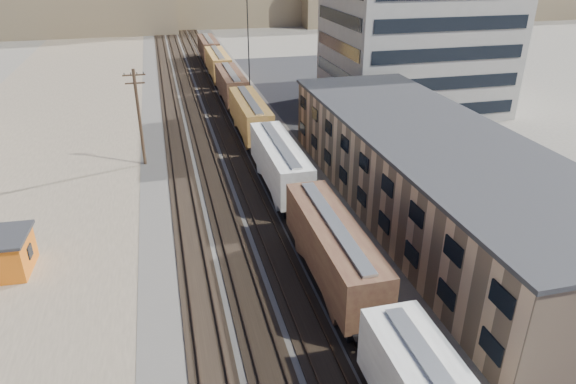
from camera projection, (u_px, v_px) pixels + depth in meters
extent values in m
cube|color=#4C4742|center=(217.00, 133.00, 62.83)|extent=(18.00, 200.00, 0.06)
cube|color=#73634F|center=(23.00, 183.00, 49.70)|extent=(24.00, 180.00, 0.03)
cube|color=#232326|center=(441.00, 162.00, 54.55)|extent=(26.00, 120.00, 0.04)
cube|color=black|center=(175.00, 136.00, 61.70)|extent=(2.60, 200.00, 0.08)
cube|color=#38281E|center=(169.00, 136.00, 61.50)|extent=(0.08, 200.00, 0.16)
cube|color=#38281E|center=(181.00, 135.00, 61.81)|extent=(0.08, 200.00, 0.16)
cube|color=black|center=(200.00, 134.00, 62.36)|extent=(2.60, 200.00, 0.08)
cube|color=#38281E|center=(194.00, 134.00, 62.15)|extent=(0.08, 200.00, 0.16)
cube|color=#38281E|center=(206.00, 133.00, 62.47)|extent=(0.08, 200.00, 0.16)
cube|color=black|center=(225.00, 132.00, 63.02)|extent=(2.60, 200.00, 0.08)
cube|color=#38281E|center=(219.00, 132.00, 62.81)|extent=(0.08, 200.00, 0.16)
cube|color=#38281E|center=(231.00, 131.00, 63.13)|extent=(0.08, 200.00, 0.16)
cube|color=black|center=(247.00, 130.00, 63.64)|extent=(2.60, 200.00, 0.08)
cube|color=#38281E|center=(242.00, 130.00, 63.43)|extent=(0.08, 200.00, 0.16)
cube|color=#38281E|center=(253.00, 129.00, 63.74)|extent=(0.08, 200.00, 0.16)
cube|color=black|center=(359.00, 321.00, 30.21)|extent=(2.20, 2.20, 0.90)
cube|color=black|center=(310.00, 236.00, 39.09)|extent=(2.20, 2.20, 0.90)
cube|color=#4A291F|center=(333.00, 246.00, 33.72)|extent=(3.00, 13.34, 3.40)
cube|color=#B7B7B2|center=(334.00, 222.00, 32.95)|extent=(0.90, 12.33, 0.16)
cube|color=black|center=(294.00, 207.00, 43.50)|extent=(2.20, 2.20, 0.90)
cube|color=black|center=(269.00, 163.00, 52.38)|extent=(2.20, 2.20, 0.90)
cube|color=beige|center=(280.00, 161.00, 47.01)|extent=(3.00, 13.34, 3.40)
cube|color=#B7B7B2|center=(280.00, 143.00, 46.24)|extent=(0.90, 12.33, 0.16)
cube|color=black|center=(259.00, 146.00, 56.80)|extent=(2.20, 2.20, 0.90)
cube|color=black|center=(244.00, 119.00, 65.68)|extent=(2.20, 2.20, 0.90)
cube|color=#B78030|center=(250.00, 114.00, 60.31)|extent=(3.00, 13.34, 3.40)
cube|color=#B7B7B2|center=(250.00, 99.00, 59.54)|extent=(0.90, 12.33, 0.16)
cube|color=black|center=(237.00, 108.00, 70.09)|extent=(2.20, 2.20, 0.90)
cube|color=black|center=(227.00, 90.00, 78.97)|extent=(2.20, 2.20, 0.90)
cube|color=#4A291F|center=(231.00, 84.00, 73.60)|extent=(3.00, 13.34, 3.40)
cube|color=#B7B7B2|center=(231.00, 71.00, 72.83)|extent=(0.90, 12.33, 0.16)
cube|color=black|center=(223.00, 82.00, 83.39)|extent=(2.20, 2.20, 0.90)
cube|color=black|center=(215.00, 69.00, 92.27)|extent=(2.20, 2.20, 0.90)
cube|color=#B78030|center=(218.00, 63.00, 86.90)|extent=(3.00, 13.34, 3.40)
cube|color=#B7B7B2|center=(217.00, 52.00, 86.13)|extent=(0.90, 12.32, 0.16)
cube|color=black|center=(212.00, 64.00, 96.68)|extent=(2.20, 2.20, 0.90)
cube|color=black|center=(207.00, 54.00, 105.56)|extent=(2.20, 2.20, 0.90)
cube|color=#4A291F|center=(208.00, 47.00, 100.19)|extent=(3.00, 13.34, 3.40)
cube|color=#B7B7B2|center=(208.00, 38.00, 99.42)|extent=(0.90, 12.32, 0.16)
cube|color=tan|center=(431.00, 175.00, 42.76)|extent=(12.00, 40.00, 7.00)
cube|color=#2D2D30|center=(436.00, 134.00, 41.21)|extent=(12.40, 40.40, 0.30)
cube|color=black|center=(362.00, 197.00, 42.00)|extent=(0.12, 36.00, 1.20)
cube|color=black|center=(364.00, 163.00, 40.70)|extent=(0.12, 36.00, 1.20)
cube|color=#9E998E|center=(415.00, 42.00, 69.48)|extent=(22.00, 18.00, 18.00)
cube|color=black|center=(338.00, 46.00, 67.05)|extent=(0.12, 16.00, 16.00)
cube|color=black|center=(449.00, 54.00, 61.57)|extent=(20.00, 0.12, 16.00)
cylinder|color=#382619|center=(140.00, 118.00, 51.82)|extent=(0.32, 0.32, 10.00)
cube|color=#382619|center=(134.00, 75.00, 49.92)|extent=(2.20, 0.14, 0.14)
cube|color=#382619|center=(135.00, 83.00, 50.27)|extent=(1.90, 0.14, 0.14)
cylinder|color=black|center=(140.00, 73.00, 49.99)|extent=(0.08, 0.08, 0.22)
cylinder|color=black|center=(248.00, 43.00, 69.02)|extent=(0.16, 0.16, 18.00)
cube|color=orange|center=(9.00, 255.00, 35.62)|extent=(2.89, 3.75, 2.72)
cube|color=#2D2D30|center=(4.00, 237.00, 35.00)|extent=(3.27, 4.13, 0.23)
cube|color=black|center=(30.00, 251.00, 35.83)|extent=(0.13, 0.91, 0.91)
imported|color=navy|center=(423.00, 126.00, 63.27)|extent=(5.55, 4.38, 1.40)
imported|color=white|center=(480.00, 128.00, 62.22)|extent=(2.05, 4.61, 1.54)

